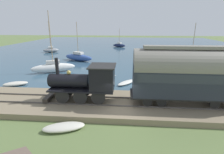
{
  "coord_description": "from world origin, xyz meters",
  "views": [
    {
      "loc": [
        -12.6,
        -0.34,
        6.89
      ],
      "look_at": [
        5.14,
        1.11,
        1.49
      ],
      "focal_mm": 28.0,
      "sensor_mm": 36.0,
      "label": 1
    }
  ],
  "objects": [
    {
      "name": "rowboat_off_pier",
      "position": [
        5.61,
        12.43,
        0.25
      ],
      "size": [
        2.06,
        2.85,
        0.47
      ],
      "rotation": [
        0.0,
        0.0,
        0.44
      ],
      "color": "beige",
      "rests_on": "harbor_water"
    },
    {
      "name": "sailboat_white",
      "position": [
        11.75,
        10.36,
        0.76
      ],
      "size": [
        3.8,
        6.12,
        8.66
      ],
      "rotation": [
        0.0,
        0.0,
        0.47
      ],
      "color": "white",
      "rests_on": "harbor_water"
    },
    {
      "name": "steam_locomotive",
      "position": [
        1.13,
        2.83,
        2.36
      ],
      "size": [
        2.28,
        6.0,
        3.64
      ],
      "color": "black",
      "rests_on": "rail_embankment"
    },
    {
      "name": "sailboat_navy",
      "position": [
        42.59,
        1.91,
        0.58
      ],
      "size": [
        3.04,
        4.45,
        5.62
      ],
      "rotation": [
        0.0,
        0.0,
        -0.44
      ],
      "color": "#192347",
      "rests_on": "harbor_water"
    },
    {
      "name": "sailboat_gray",
      "position": [
        30.45,
        18.76,
        0.62
      ],
      "size": [
        3.19,
        4.19,
        7.64
      ],
      "rotation": [
        0.0,
        0.0,
        0.43
      ],
      "color": "gray",
      "rests_on": "harbor_water"
    },
    {
      "name": "rail_embankment",
      "position": [
        1.13,
        0.0,
        0.24
      ],
      "size": [
        5.59,
        56.0,
        0.6
      ],
      "color": "#84755B",
      "rests_on": "ground"
    },
    {
      "name": "sailboat_red",
      "position": [
        21.47,
        -12.78,
        0.58
      ],
      "size": [
        1.97,
        5.17,
        7.13
      ],
      "rotation": [
        0.0,
        0.0,
        -0.04
      ],
      "color": "#B72D23",
      "rests_on": "harbor_water"
    },
    {
      "name": "ground_plane",
      "position": [
        0.0,
        0.0,
        0.0
      ],
      "size": [
        200.0,
        200.0,
        0.0
      ],
      "primitive_type": "plane",
      "color": "#607542"
    },
    {
      "name": "rowboat_far_out",
      "position": [
        10.49,
        2.42,
        0.18
      ],
      "size": [
        1.72,
        3.03,
        0.34
      ],
      "rotation": [
        0.0,
        0.0,
        -0.26
      ],
      "color": "#B7B2A3",
      "rests_on": "harbor_water"
    },
    {
      "name": "sailboat_blue",
      "position": [
        20.58,
        8.98,
        0.71
      ],
      "size": [
        4.02,
        6.42,
        7.28
      ],
      "rotation": [
        0.0,
        0.0,
        -0.41
      ],
      "color": "#335199",
      "rests_on": "harbor_water"
    },
    {
      "name": "passenger_coach",
      "position": [
        1.13,
        -5.24,
        3.17
      ],
      "size": [
        2.52,
        8.95,
        4.72
      ],
      "color": "black",
      "rests_on": "rail_embankment"
    },
    {
      "name": "rowboat_mid_harbor",
      "position": [
        7.34,
        -0.43,
        0.17
      ],
      "size": [
        2.83,
        2.53,
        0.32
      ],
      "rotation": [
        0.0,
        0.0,
        0.89
      ],
      "color": "silver",
      "rests_on": "harbor_water"
    },
    {
      "name": "beached_dinghy",
      "position": [
        -2.6,
        3.75,
        0.22
      ],
      "size": [
        1.88,
        3.0,
        0.44
      ],
      "color": "beige",
      "rests_on": "ground"
    },
    {
      "name": "harbor_water",
      "position": [
        44.22,
        0.0,
        0.0
      ],
      "size": [
        80.0,
        80.0,
        0.01
      ],
      "color": "#38566B",
      "rests_on": "ground"
    }
  ]
}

